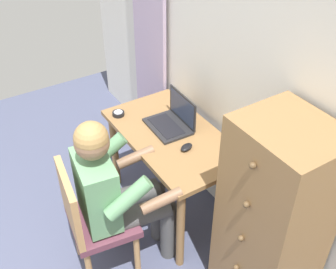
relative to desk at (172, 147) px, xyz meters
name	(u,v)px	position (x,y,z in m)	size (l,w,h in m)	color
wall_back	(271,85)	(0.49, 0.37, 0.64)	(4.80, 0.05, 2.50)	silver
curtain_panel	(149,38)	(-0.83, 0.30, 0.45)	(0.48, 0.03, 2.13)	#B29EBC
desk	(172,147)	(0.00, 0.00, 0.00)	(1.09, 0.61, 0.73)	olive
dresser	(273,221)	(0.93, 0.09, 0.05)	(0.52, 0.48, 1.33)	olive
chair	(91,218)	(0.22, -0.74, -0.11)	(0.47, 0.46, 0.89)	brown
person_seated	(117,189)	(0.24, -0.56, 0.07)	(0.58, 0.62, 1.21)	#4C4C4C
laptop	(173,120)	(-0.08, 0.05, 0.17)	(0.35, 0.26, 0.24)	#232326
computer_mouse	(187,147)	(0.19, -0.01, 0.13)	(0.06, 0.10, 0.03)	black
desk_clock	(118,114)	(-0.41, -0.22, 0.13)	(0.09, 0.09, 0.03)	black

